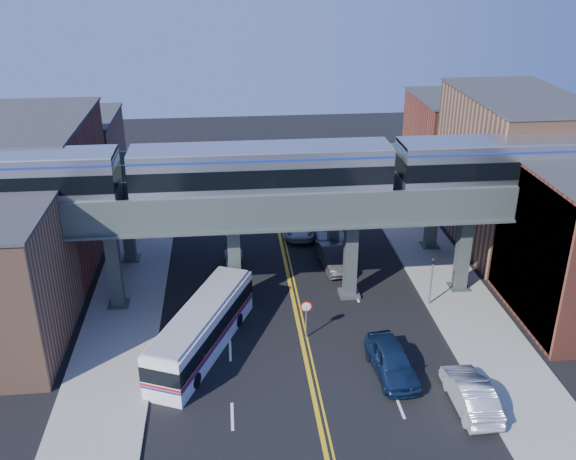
{
  "coord_description": "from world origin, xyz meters",
  "views": [
    {
      "loc": [
        -4.24,
        -30.93,
        22.82
      ],
      "look_at": [
        -0.36,
        7.82,
        5.32
      ],
      "focal_mm": 40.0,
      "sensor_mm": 36.0,
      "label": 1
    }
  ],
  "objects_px": {
    "transit_bus": "(202,329)",
    "car_parked_curb": "(471,394)",
    "traffic_signal": "(432,276)",
    "car_lane_b": "(333,257)",
    "transit_train": "(261,172)",
    "car_lane_a": "(392,361)",
    "stop_sign": "(306,313)",
    "car_lane_c": "(300,224)",
    "car_lane_d": "(326,228)"
  },
  "relations": [
    {
      "from": "transit_train",
      "to": "car_lane_b",
      "type": "xyz_separation_m",
      "value": [
        5.63,
        4.37,
        -8.61
      ]
    },
    {
      "from": "transit_bus",
      "to": "car_parked_curb",
      "type": "relative_size",
      "value": 2.15
    },
    {
      "from": "traffic_signal",
      "to": "car_lane_a",
      "type": "bearing_deg",
      "value": -121.72
    },
    {
      "from": "car_lane_d",
      "to": "car_lane_a",
      "type": "bearing_deg",
      "value": -94.03
    },
    {
      "from": "car_lane_b",
      "to": "car_parked_curb",
      "type": "xyz_separation_m",
      "value": [
        4.62,
        -16.83,
        0.03
      ]
    },
    {
      "from": "transit_train",
      "to": "traffic_signal",
      "type": "height_order",
      "value": "transit_train"
    },
    {
      "from": "traffic_signal",
      "to": "car_lane_c",
      "type": "distance_m",
      "value": 15.03
    },
    {
      "from": "transit_train",
      "to": "traffic_signal",
      "type": "relative_size",
      "value": 12.49
    },
    {
      "from": "car_lane_a",
      "to": "car_lane_d",
      "type": "bearing_deg",
      "value": 88.32
    },
    {
      "from": "car_lane_d",
      "to": "transit_train",
      "type": "bearing_deg",
      "value": -127.91
    },
    {
      "from": "stop_sign",
      "to": "car_lane_c",
      "type": "distance_m",
      "value": 16.11
    },
    {
      "from": "traffic_signal",
      "to": "car_lane_a",
      "type": "relative_size",
      "value": 0.77
    },
    {
      "from": "transit_train",
      "to": "car_lane_c",
      "type": "height_order",
      "value": "transit_train"
    },
    {
      "from": "car_lane_b",
      "to": "car_lane_c",
      "type": "height_order",
      "value": "car_lane_b"
    },
    {
      "from": "car_lane_a",
      "to": "car_parked_curb",
      "type": "height_order",
      "value": "car_lane_a"
    },
    {
      "from": "stop_sign",
      "to": "traffic_signal",
      "type": "distance_m",
      "value": 9.41
    },
    {
      "from": "stop_sign",
      "to": "car_parked_curb",
      "type": "distance_m",
      "value": 10.91
    },
    {
      "from": "stop_sign",
      "to": "car_lane_a",
      "type": "relative_size",
      "value": 0.5
    },
    {
      "from": "transit_bus",
      "to": "car_lane_c",
      "type": "bearing_deg",
      "value": -2.49
    },
    {
      "from": "transit_train",
      "to": "car_parked_curb",
      "type": "height_order",
      "value": "transit_train"
    },
    {
      "from": "traffic_signal",
      "to": "car_lane_d",
      "type": "relative_size",
      "value": 0.65
    },
    {
      "from": "stop_sign",
      "to": "car_lane_b",
      "type": "bearing_deg",
      "value": 70.69
    },
    {
      "from": "stop_sign",
      "to": "car_lane_c",
      "type": "bearing_deg",
      "value": 84.57
    },
    {
      "from": "traffic_signal",
      "to": "car_lane_a",
      "type": "distance_m",
      "value": 8.61
    },
    {
      "from": "car_lane_a",
      "to": "car_lane_d",
      "type": "xyz_separation_m",
      "value": [
        -0.9,
        18.96,
        0.01
      ]
    },
    {
      "from": "stop_sign",
      "to": "car_lane_d",
      "type": "xyz_separation_m",
      "value": [
        3.54,
        14.73,
        -0.85
      ]
    },
    {
      "from": "car_lane_c",
      "to": "car_parked_curb",
      "type": "height_order",
      "value": "car_parked_curb"
    },
    {
      "from": "stop_sign",
      "to": "transit_train",
      "type": "bearing_deg",
      "value": 115.17
    },
    {
      "from": "transit_bus",
      "to": "car_lane_d",
      "type": "xyz_separation_m",
      "value": [
        9.96,
        15.41,
        -0.54
      ]
    },
    {
      "from": "transit_bus",
      "to": "car_lane_a",
      "type": "distance_m",
      "value": 11.43
    },
    {
      "from": "traffic_signal",
      "to": "transit_bus",
      "type": "distance_m",
      "value": 15.78
    },
    {
      "from": "transit_train",
      "to": "car_parked_curb",
      "type": "relative_size",
      "value": 9.96
    },
    {
      "from": "car_parked_curb",
      "to": "traffic_signal",
      "type": "bearing_deg",
      "value": -95.68
    },
    {
      "from": "transit_bus",
      "to": "car_parked_curb",
      "type": "distance_m",
      "value": 15.86
    },
    {
      "from": "car_lane_b",
      "to": "car_lane_c",
      "type": "distance_m",
      "value": 6.87
    },
    {
      "from": "car_lane_a",
      "to": "car_lane_c",
      "type": "xyz_separation_m",
      "value": [
        -2.91,
        20.24,
        -0.12
      ]
    },
    {
      "from": "traffic_signal",
      "to": "car_lane_c",
      "type": "height_order",
      "value": "traffic_signal"
    },
    {
      "from": "transit_train",
      "to": "transit_bus",
      "type": "distance_m",
      "value": 10.61
    },
    {
      "from": "car_lane_a",
      "to": "car_parked_curb",
      "type": "bearing_deg",
      "value": -47.31
    },
    {
      "from": "stop_sign",
      "to": "car_lane_a",
      "type": "distance_m",
      "value": 6.18
    },
    {
      "from": "car_lane_c",
      "to": "car_lane_d",
      "type": "distance_m",
      "value": 2.39
    },
    {
      "from": "transit_train",
      "to": "car_lane_a",
      "type": "bearing_deg",
      "value": -53.68
    },
    {
      "from": "car_lane_a",
      "to": "car_lane_c",
      "type": "bearing_deg",
      "value": 93.79
    },
    {
      "from": "transit_train",
      "to": "car_lane_a",
      "type": "relative_size",
      "value": 9.67
    },
    {
      "from": "transit_train",
      "to": "car_lane_d",
      "type": "xyz_separation_m",
      "value": [
        5.89,
        9.73,
        -8.52
      ]
    },
    {
      "from": "stop_sign",
      "to": "transit_bus",
      "type": "relative_size",
      "value": 0.24
    },
    {
      "from": "car_parked_curb",
      "to": "transit_train",
      "type": "bearing_deg",
      "value": -50.78
    },
    {
      "from": "transit_train",
      "to": "transit_bus",
      "type": "xyz_separation_m",
      "value": [
        -4.07,
        -5.68,
        -7.98
      ]
    },
    {
      "from": "transit_train",
      "to": "car_lane_d",
      "type": "bearing_deg",
      "value": 58.83
    },
    {
      "from": "traffic_signal",
      "to": "car_lane_b",
      "type": "relative_size",
      "value": 0.82
    }
  ]
}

